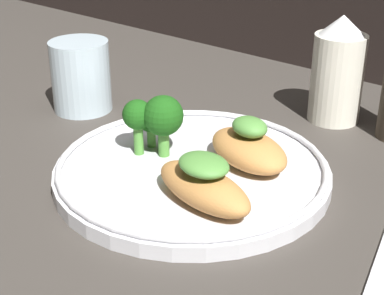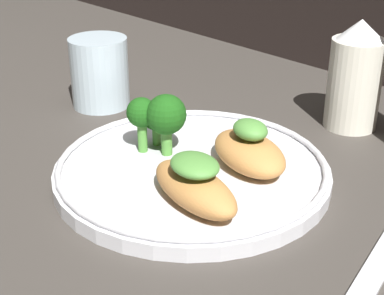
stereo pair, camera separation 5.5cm
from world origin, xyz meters
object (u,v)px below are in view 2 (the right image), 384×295
at_px(plate, 192,170).
at_px(broccoli_bunch, 156,116).
at_px(sauce_bottle, 355,77).
at_px(drinking_glass, 100,72).

bearing_deg(plate, broccoli_bunch, -175.31).
bearing_deg(plate, sauce_bottle, 81.60).
height_order(plate, sauce_bottle, sauce_bottle).
xyz_separation_m(sauce_bottle, drinking_glass, (-0.25, -0.17, -0.02)).
relative_size(plate, sauce_bottle, 2.11).
bearing_deg(sauce_bottle, broccoli_bunch, -109.58).
relative_size(broccoli_bunch, sauce_bottle, 0.50).
bearing_deg(broccoli_bunch, sauce_bottle, 70.42).
bearing_deg(broccoli_bunch, drinking_glass, 162.85).
bearing_deg(sauce_bottle, plate, -98.40).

